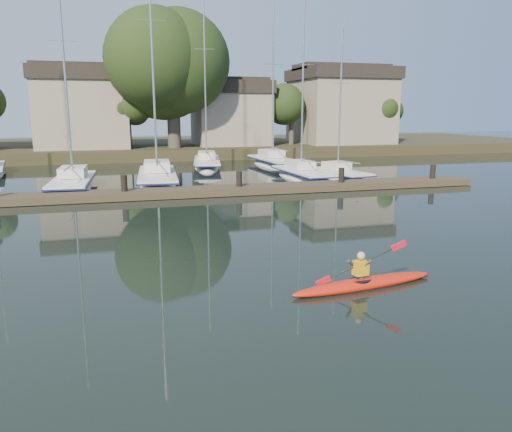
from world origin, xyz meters
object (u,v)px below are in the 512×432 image
object	(u,v)px
sailboat_1	(73,192)
sailboat_6	(207,169)
sailboat_7	(273,169)
sailboat_2	(158,187)
sailboat_3	(302,182)
dock	(184,192)
kayak	(364,281)
sailboat_4	(339,181)

from	to	relation	value
sailboat_1	sailboat_6	size ratio (longest dim) A/B	0.91
sailboat_1	sailboat_7	distance (m)	16.86
sailboat_1	sailboat_7	world-z (taller)	sailboat_1
sailboat_2	sailboat_6	distance (m)	9.40
sailboat_6	sailboat_7	bearing A→B (deg)	0.40
sailboat_3	dock	bearing A→B (deg)	-154.15
dock	sailboat_2	xyz separation A→B (m)	(-0.94, 5.05, -0.41)
dock	sailboat_2	bearing A→B (deg)	100.49
dock	sailboat_2	size ratio (longest dim) A/B	2.07
dock	sailboat_6	xyz separation A→B (m)	(3.61, 13.28, -0.38)
sailboat_6	kayak	bearing A→B (deg)	-82.51
kayak	sailboat_2	world-z (taller)	sailboat_2
sailboat_1	sailboat_6	world-z (taller)	sailboat_6
sailboat_4	sailboat_6	distance (m)	11.76
sailboat_1	sailboat_6	xyz separation A→B (m)	(9.39, 9.15, 0.01)
dock	sailboat_7	bearing A→B (deg)	54.37
sailboat_1	sailboat_6	distance (m)	13.11
sailboat_2	sailboat_4	distance (m)	11.70
sailboat_7	sailboat_1	bearing A→B (deg)	-154.02
kayak	sailboat_6	xyz separation A→B (m)	(1.09, 28.38, -0.34)
kayak	sailboat_1	size ratio (longest dim) A/B	0.30
sailboat_1	sailboat_3	bearing A→B (deg)	4.15
kayak	sailboat_3	size ratio (longest dim) A/B	0.33
sailboat_4	sailboat_7	size ratio (longest dim) A/B	0.77
sailboat_1	sailboat_2	xyz separation A→B (m)	(4.84, 0.92, -0.01)
sailboat_1	sailboat_2	bearing A→B (deg)	13.29
sailboat_3	sailboat_7	size ratio (longest dim) A/B	0.91
kayak	sailboat_3	xyz separation A→B (m)	(5.85, 19.65, -0.35)
sailboat_3	kayak	bearing A→B (deg)	-109.21
sailboat_3	sailboat_4	world-z (taller)	sailboat_3
sailboat_2	sailboat_4	size ratio (longest dim) A/B	1.54
sailboat_2	sailboat_3	bearing A→B (deg)	1.09
dock	sailboat_6	size ratio (longest dim) A/B	2.21
dock	sailboat_4	bearing A→B (deg)	20.02
dock	sailboat_4	xyz separation A→B (m)	(10.71, 3.90, -0.38)
dock	sailboat_6	world-z (taller)	sailboat_6
sailboat_2	sailboat_3	distance (m)	9.33
kayak	dock	distance (m)	15.31
sailboat_2	sailboat_7	size ratio (longest dim) A/B	1.19
kayak	sailboat_2	size ratio (longest dim) A/B	0.26
kayak	sailboat_7	xyz separation A→B (m)	(6.38, 27.52, -0.37)
kayak	sailboat_6	bearing A→B (deg)	79.98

